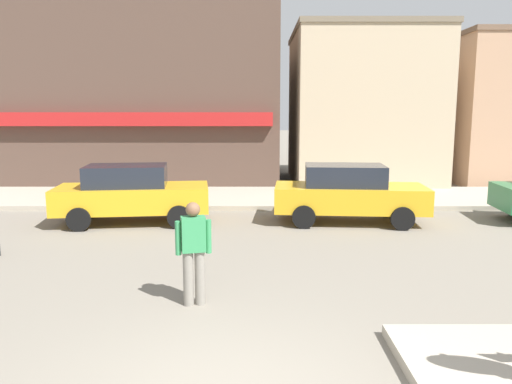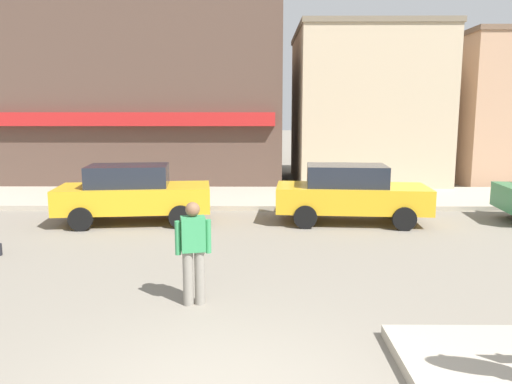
% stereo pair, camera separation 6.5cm
% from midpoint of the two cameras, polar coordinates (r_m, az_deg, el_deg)
% --- Properties ---
extents(kerb_far, '(80.00, 4.00, 0.15)m').
position_cam_midpoint_polar(kerb_far, '(17.02, -0.74, -0.63)').
color(kerb_far, '#A89E8C').
rests_on(kerb_far, ground).
extents(parked_car_nearest, '(4.17, 2.23, 1.56)m').
position_cam_midpoint_polar(parked_car_nearest, '(13.77, -13.73, -0.09)').
color(parked_car_nearest, gold).
rests_on(parked_car_nearest, ground).
extents(parked_car_second, '(4.12, 2.12, 1.56)m').
position_cam_midpoint_polar(parked_car_second, '(13.64, 10.84, -0.08)').
color(parked_car_second, gold).
rests_on(parked_car_second, ground).
extents(pedestrian_crossing_near, '(0.56, 0.30, 1.61)m').
position_cam_midpoint_polar(pedestrian_crossing_near, '(7.70, -6.92, -6.60)').
color(pedestrian_crossing_near, gray).
rests_on(pedestrian_crossing_near, ground).
extents(building_corner_shop, '(11.45, 8.62, 8.37)m').
position_cam_midpoint_polar(building_corner_shop, '(23.34, -11.38, 11.95)').
color(building_corner_shop, brown).
rests_on(building_corner_shop, ground).
extents(building_storefront_left_near, '(5.77, 6.39, 6.29)m').
position_cam_midpoint_polar(building_storefront_left_near, '(21.86, 12.22, 9.41)').
color(building_storefront_left_near, tan).
rests_on(building_storefront_left_near, ground).
extents(building_storefront_left_mid, '(5.51, 5.70, 6.17)m').
position_cam_midpoint_polar(building_storefront_left_mid, '(24.57, 27.18, 8.43)').
color(building_storefront_left_mid, tan).
rests_on(building_storefront_left_mid, ground).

